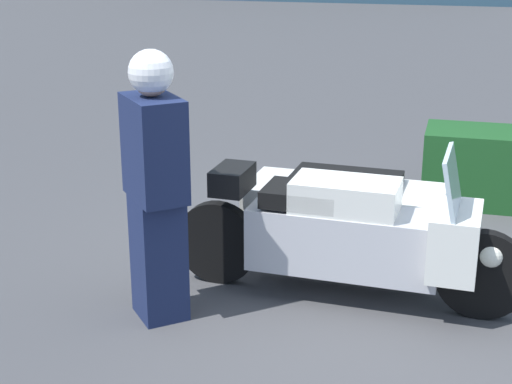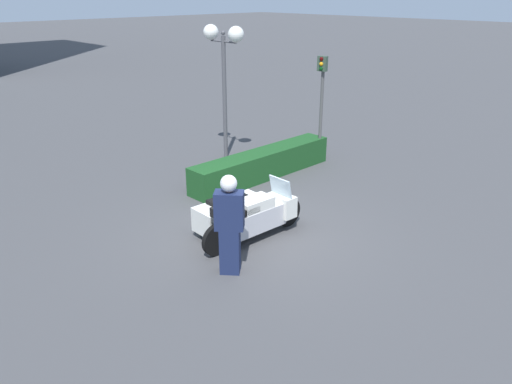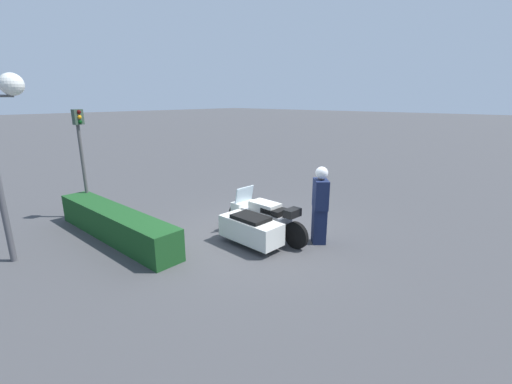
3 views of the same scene
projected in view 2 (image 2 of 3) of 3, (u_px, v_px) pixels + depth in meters
ground_plane at (255, 233)px, 10.33m from camera, size 160.00×160.00×0.00m
police_motorcycle at (245, 213)px, 10.13m from camera, size 2.53×1.31×1.15m
officer_rider at (229, 222)px, 8.55m from camera, size 0.55×0.57×1.83m
hedge_bush_curbside at (263, 164)px, 13.28m from camera, size 4.54×0.70×0.72m
twin_lamp_post at (223, 49)px, 13.87m from camera, size 0.44×1.49×3.78m
traffic_light_near at (321, 93)px, 13.80m from camera, size 0.22×0.28×3.02m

